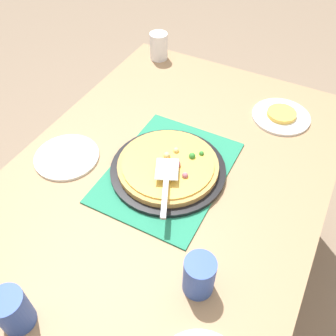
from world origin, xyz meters
The scene contains 12 objects.
ground_plane centered at (0.00, 0.00, 0.00)m, with size 8.00×8.00×0.00m, color #84705B.
dining_table centered at (0.00, 0.00, 0.64)m, with size 1.40×1.00×0.75m.
placemat centered at (0.00, 0.00, 0.75)m, with size 0.48×0.36×0.01m, color #237F5B.
pizza_pan centered at (0.00, 0.00, 0.76)m, with size 0.38×0.38×0.01m, color black.
pizza centered at (0.00, 0.00, 0.78)m, with size 0.33×0.33×0.05m.
plate_far_right centered at (0.45, -0.25, 0.76)m, with size 0.22×0.22×0.01m, color white.
plate_side centered at (-0.10, 0.34, 0.76)m, with size 0.22×0.22×0.01m, color white.
served_slice_right centered at (0.45, -0.25, 0.77)m, with size 0.11×0.11×0.02m, color #EAB747.
cup_near centered at (-0.32, -0.25, 0.81)m, with size 0.08×0.08×0.12m, color #3351AD.
cup_far centered at (0.61, 0.37, 0.81)m, with size 0.08×0.08×0.12m, color white.
cup_corner centered at (-0.59, 0.09, 0.81)m, with size 0.08×0.08×0.12m, color #3351AD.
pizza_server centered at (-0.09, -0.04, 0.82)m, with size 0.23×0.13×0.01m.
Camera 1 is at (-0.72, -0.38, 1.65)m, focal length 39.26 mm.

